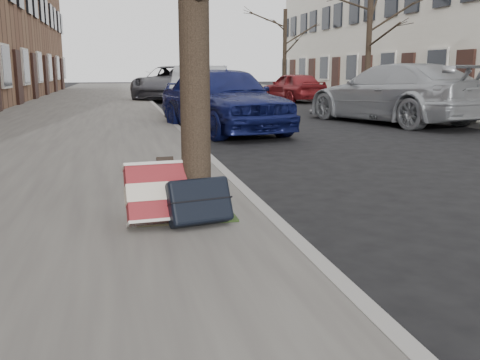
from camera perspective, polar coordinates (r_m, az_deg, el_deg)
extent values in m
plane|color=black|center=(4.52, 22.19, -7.00)|extent=(120.00, 120.00, 0.00)
cube|color=slate|center=(18.57, -16.36, 7.13)|extent=(5.00, 70.00, 0.12)
cube|color=slate|center=(21.21, 16.67, 7.62)|extent=(4.00, 70.00, 0.12)
cube|color=black|center=(4.88, -6.14, -3.25)|extent=(0.85, 0.85, 0.02)
cube|color=maroon|center=(4.44, -7.69, -1.39)|extent=(0.71, 0.43, 0.53)
cube|color=black|center=(4.39, -4.42, -2.24)|extent=(0.58, 0.42, 0.41)
imported|color=#10164D|center=(12.08, -1.84, 8.68)|extent=(2.72, 4.69, 1.50)
imported|color=#ADB1B4|center=(16.29, -4.18, 9.44)|extent=(2.44, 4.79, 1.50)
imported|color=#39383E|center=(24.97, -7.27, 10.20)|extent=(4.34, 6.15, 1.56)
imported|color=#9A9DA1|center=(14.72, 16.06, 8.86)|extent=(3.57, 5.70, 1.54)
imported|color=maroon|center=(23.88, 5.65, 9.84)|extent=(2.22, 3.98, 1.28)
cylinder|color=black|center=(22.38, 13.60, 14.65)|extent=(0.22, 0.22, 5.09)
cylinder|color=black|center=(32.76, 4.79, 13.58)|extent=(0.23, 0.23, 4.75)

